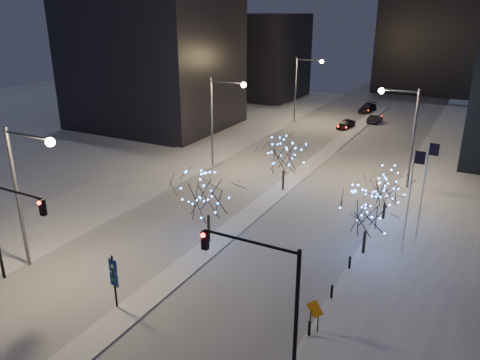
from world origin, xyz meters
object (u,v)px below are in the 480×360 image
Objects in this scene: holiday_tree_median_far at (284,155)px; car_near at (346,124)px; street_lamp_w_far at (302,81)px; traffic_signal_east at (267,284)px; car_mid at (375,119)px; holiday_tree_plaza_far at (387,188)px; car_far at (368,108)px; street_lamp_w_near at (25,181)px; holiday_tree_plaza_near at (367,212)px; street_lamp_w_mid at (220,111)px; construction_sign at (315,312)px; street_lamp_east at (405,125)px; traffic_signal_west at (8,219)px; holiday_tree_median_near at (208,194)px; wayfinding_sign at (114,277)px.

car_near is at bearing 93.55° from holiday_tree_median_far.
car_near is (7.44, -0.46, -5.81)m from street_lamp_w_far.
car_mid is (-7.44, 56.21, -4.12)m from traffic_signal_east.
car_far is at bearing 105.48° from holiday_tree_plaza_far.
holiday_tree_plaza_near is (19.44, 12.62, -3.03)m from street_lamp_w_near.
holiday_tree_median_far is (9.17, -28.42, -2.78)m from street_lamp_w_far.
car_far is at bearing -62.09° from car_mid.
street_lamp_w_mid is 20.53m from holiday_tree_plaza_far.
traffic_signal_east is at bearing -3.21° from street_lamp_w_near.
holiday_tree_plaza_far is (19.44, -30.59, -3.54)m from street_lamp_w_far.
street_lamp_w_near is 4.89× the size of construction_sign.
car_far is at bearing 83.24° from street_lamp_w_near.
street_lamp_east is 1.43× the size of traffic_signal_west.
street_lamp_w_far is at bearing 133.10° from construction_sign.
car_near is at bearing 73.14° from street_lamp_w_mid.
street_lamp_east is 29.08m from traffic_signal_east.
street_lamp_w_far reaches higher than traffic_signal_west.
car_mid is at bearing 87.53° from holiday_tree_median_near.
traffic_signal_east is 24.23m from holiday_tree_median_far.
holiday_tree_median_near is 12.82m from construction_sign.
traffic_signal_east is 3.43× the size of construction_sign.
car_far is 51.62m from holiday_tree_plaza_near.
street_lamp_east is 37.08m from car_far.
holiday_tree_median_far is 1.05× the size of holiday_tree_plaza_near.
holiday_tree_plaza_far is at bearing -57.57° from street_lamp_w_far.
traffic_signal_east is (17.88, -51.00, -1.74)m from street_lamp_w_far.
street_lamp_east is at bearing 91.55° from holiday_tree_plaza_near.
car_mid is at bearing 104.12° from holiday_tree_plaza_far.
holiday_tree_plaza_near reaches higher than holiday_tree_plaza_far.
holiday_tree_median_far is (-1.27, -33.62, 3.07)m from car_mid.
holiday_tree_median_far is at bearing -20.44° from street_lamp_w_mid.
construction_sign is (11.27, 3.48, -0.85)m from wayfinding_sign.
street_lamp_w_near reaches higher than car_mid.
car_near is 1.99× the size of construction_sign.
car_mid is at bearing -64.30° from car_far.
street_lamp_w_far is (0.00, 25.00, 0.00)m from street_lamp_w_mid.
holiday_tree_plaza_far is 1.24× the size of wayfinding_sign.
street_lamp_w_mid is at bearing 90.00° from street_lamp_w_near.
construction_sign is at bearing -90.68° from holiday_tree_plaza_far.
car_near reaches higher than car_mid.
street_lamp_east is 22.04m from holiday_tree_median_near.
car_far is (7.44, 62.75, -5.77)m from street_lamp_w_near.
holiday_tree_plaza_near is (10.27, -8.96, -0.25)m from holiday_tree_median_far.
construction_sign is at bearing 68.65° from traffic_signal_east.
holiday_tree_median_far is 1.51× the size of wayfinding_sign.
street_lamp_w_mid and street_lamp_east have the same top height.
construction_sign is (8.80, -52.73, 0.74)m from car_mid.
car_far is 0.92× the size of holiday_tree_median_far.
construction_sign is at bearing -67.96° from street_lamp_w_far.
holiday_tree_plaza_far is (12.00, -43.34, 2.23)m from car_far.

